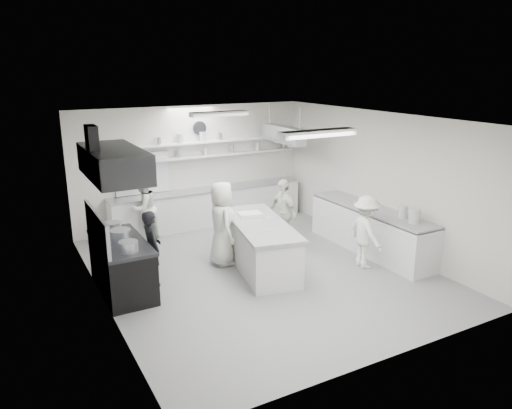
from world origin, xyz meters
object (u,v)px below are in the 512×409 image
stove (122,267)px  prep_island (260,246)px  right_counter (370,230)px  cook_stove (152,248)px  cook_back (144,208)px  back_counter (209,207)px

stove → prep_island: (2.68, -0.26, 0.00)m
right_counter → prep_island: 2.59m
stove → cook_stove: size_ratio=1.27×
stove → cook_back: 2.68m
stove → cook_back: (1.11, 2.42, 0.33)m
prep_island → cook_stove: size_ratio=1.73×
right_counter → cook_stove: (-4.68, 0.63, 0.24)m
stove → prep_island: 2.70m
right_counter → prep_island: size_ratio=1.34×
stove → prep_island: prep_island is taller
stove → prep_island: bearing=-5.5°
cook_stove → cook_back: bearing=-13.3°
cook_stove → stove: bearing=92.3°
back_counter → prep_island: 3.07m
right_counter → cook_stove: 4.73m
back_counter → right_counter: 4.13m
back_counter → cook_stove: size_ratio=3.52×
right_counter → cook_stove: cook_stove is taller
stove → cook_stove: bearing=2.8°
cook_back → cook_stove: bearing=48.5°
stove → cook_back: cook_back is taller
back_counter → cook_stove: bearing=-130.1°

